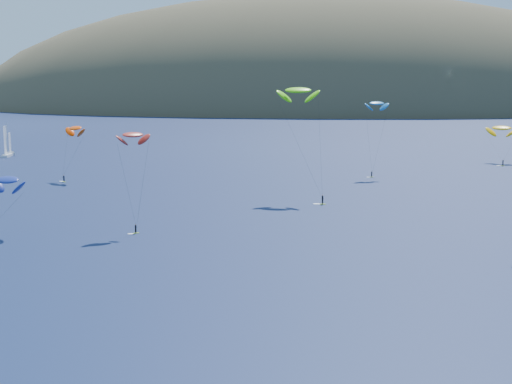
{
  "coord_description": "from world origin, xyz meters",
  "views": [
    {
      "loc": [
        11.87,
        -42.43,
        29.84
      ],
      "look_at": [
        2.91,
        80.0,
        9.0
      ],
      "focal_mm": 50.0,
      "sensor_mm": 36.0,
      "label": 1
    }
  ],
  "objects": [
    {
      "name": "island",
      "position": [
        39.4,
        562.36,
        -10.74
      ],
      "size": [
        730.0,
        300.0,
        210.0
      ],
      "color": "#3D3526",
      "rests_on": "ground"
    },
    {
      "name": "sailboat",
      "position": [
        -94.49,
        201.75,
        0.99
      ],
      "size": [
        10.09,
        8.69,
        12.39
      ],
      "rotation": [
        0.0,
        0.0,
        0.12
      ],
      "color": "silver",
      "rests_on": "ground"
    },
    {
      "name": "kitesurfer_1",
      "position": [
        -52.53,
        150.82,
        14.26
      ],
      "size": [
        8.34,
        9.95,
        16.47
      ],
      "rotation": [
        0.0,
        0.0,
        -0.67
      ],
      "color": "#9FC816",
      "rests_on": "ground"
    },
    {
      "name": "kitesurfer_3",
      "position": [
        9.43,
        128.7,
        25.35
      ],
      "size": [
        11.68,
        14.18,
        28.11
      ],
      "rotation": [
        0.0,
        0.0,
        -0.05
      ],
      "color": "#9FC816",
      "rests_on": "ground"
    },
    {
      "name": "kitesurfer_4",
      "position": [
        31.45,
        165.23,
        20.74
      ],
      "size": [
        7.74,
        7.93,
        22.76
      ],
      "rotation": [
        0.0,
        0.0,
        0.37
      ],
      "color": "#9FC816",
      "rests_on": "ground"
    },
    {
      "name": "kitesurfer_9",
      "position": [
        -21.0,
        89.3,
        17.99
      ],
      "size": [
        6.88,
        7.78,
        19.84
      ],
      "rotation": [
        0.0,
        0.0,
        0.64
      ],
      "color": "#9FC816",
      "rests_on": "ground"
    },
    {
      "name": "kitesurfer_10",
      "position": [
        -43.8,
        84.49,
        9.94
      ],
      "size": [
        9.13,
        12.59,
        12.27
      ],
      "rotation": [
        0.0,
        0.0,
        -0.42
      ],
      "color": "#9FC816",
      "rests_on": "ground"
    },
    {
      "name": "kitesurfer_11",
      "position": [
        75.91,
        199.09,
        11.29
      ],
      "size": [
        10.6,
        15.6,
        13.99
      ],
      "rotation": [
        0.0,
        0.0,
        -0.45
      ],
      "color": "#9FC816",
      "rests_on": "ground"
    }
  ]
}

